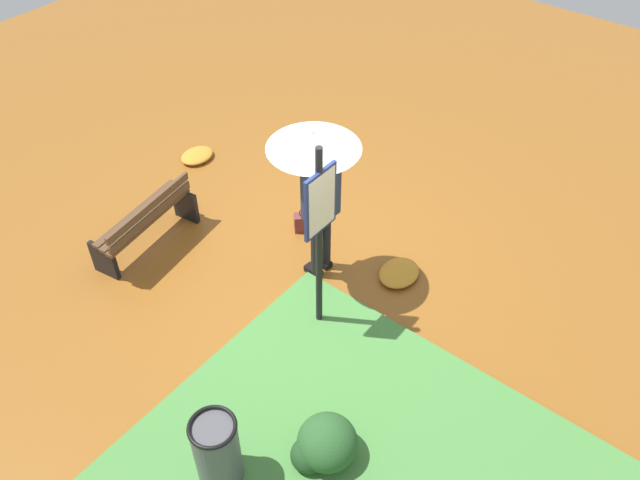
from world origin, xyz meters
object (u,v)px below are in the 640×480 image
info_sign_post (320,222)px  handbag (306,222)px  person_with_umbrella (317,168)px  park_bench (146,221)px  trash_bin (217,452)px

info_sign_post → handbag: (-1.09, -1.08, -1.32)m
person_with_umbrella → park_bench: size_ratio=1.46×
person_with_umbrella → trash_bin: 2.90m
person_with_umbrella → trash_bin: size_ratio=2.45×
trash_bin → handbag: bearing=-153.6°
info_sign_post → park_bench: bearing=-81.8°
park_bench → trash_bin: 3.25m
park_bench → handbag: bearing=137.6°
info_sign_post → handbag: info_sign_post is taller
handbag → info_sign_post: bearing=44.8°
person_with_umbrella → handbag: person_with_umbrella is taller
handbag → trash_bin: 3.42m
handbag → trash_bin: trash_bin is taller
info_sign_post → trash_bin: bearing=12.5°
info_sign_post → handbag: 2.02m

